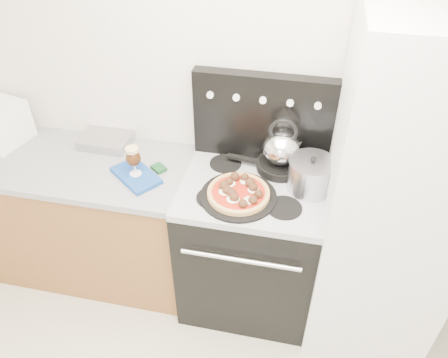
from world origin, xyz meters
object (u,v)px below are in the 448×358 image
(pizza_pan, at_px, (238,196))
(pizza, at_px, (239,192))
(skillet, at_px, (280,165))
(tea_kettle, at_px, (282,145))
(fridge, at_px, (392,201))
(stove_body, at_px, (250,246))
(beer_glass, at_px, (134,161))
(oven_mitt, at_px, (136,176))
(stock_pot, at_px, (311,176))
(base_cabinet, at_px, (81,218))

(pizza_pan, distance_m, pizza, 0.03)
(skillet, bearing_deg, tea_kettle, 0.00)
(fridge, relative_size, skillet, 7.38)
(stove_body, distance_m, beer_glass, 0.86)
(tea_kettle, bearing_deg, fridge, -18.77)
(beer_glass, relative_size, skillet, 0.68)
(tea_kettle, bearing_deg, beer_glass, -164.88)
(beer_glass, bearing_deg, oven_mitt, 0.00)
(pizza, xyz_separation_m, tea_kettle, (0.18, 0.28, 0.12))
(stock_pot, bearing_deg, oven_mitt, -175.44)
(base_cabinet, bearing_deg, skillet, 6.56)
(pizza_pan, bearing_deg, base_cabinet, 172.39)
(stove_body, bearing_deg, skillet, 53.54)
(beer_glass, xyz_separation_m, stock_pot, (0.93, 0.07, -0.01))
(fridge, xyz_separation_m, skillet, (-0.58, 0.19, -0.01))
(oven_mitt, distance_m, beer_glass, 0.10)
(pizza_pan, distance_m, skillet, 0.33)
(oven_mitt, xyz_separation_m, beer_glass, (0.00, 0.00, 0.10))
(stock_pot, bearing_deg, stove_body, -174.44)
(base_cabinet, bearing_deg, fridge, -1.59)
(oven_mitt, height_order, tea_kettle, tea_kettle)
(stove_body, height_order, tea_kettle, tea_kettle)
(fridge, bearing_deg, pizza_pan, -173.24)
(pizza, bearing_deg, skillet, 57.25)
(base_cabinet, bearing_deg, stove_body, -1.30)
(pizza, bearing_deg, fridge, 6.76)
(tea_kettle, bearing_deg, stove_body, -126.90)
(pizza, bearing_deg, pizza_pan, 0.00)
(beer_glass, bearing_deg, fridge, 0.90)
(pizza_pan, bearing_deg, stove_body, 63.21)
(pizza_pan, bearing_deg, tea_kettle, 57.25)
(pizza, bearing_deg, tea_kettle, 57.25)
(stove_body, height_order, fridge, fridge)
(pizza, relative_size, skillet, 1.24)
(base_cabinet, xyz_separation_m, stock_pot, (1.40, 0.00, 0.57))
(beer_glass, bearing_deg, stove_body, 4.11)
(fridge, height_order, beer_glass, fridge)
(stove_body, height_order, beer_glass, beer_glass)
(stove_body, bearing_deg, pizza_pan, -116.79)
(oven_mitt, height_order, stock_pot, stock_pot)
(skillet, bearing_deg, stove_body, -126.46)
(beer_glass, relative_size, stock_pot, 0.76)
(base_cabinet, xyz_separation_m, tea_kettle, (1.23, 0.14, 0.65))
(stock_pot, bearing_deg, pizza_pan, -157.69)
(pizza, height_order, stock_pot, stock_pot)
(stove_body, relative_size, pizza, 2.76)
(stove_body, height_order, pizza_pan, pizza_pan)
(skillet, height_order, tea_kettle, tea_kettle)
(oven_mitt, relative_size, pizza_pan, 0.73)
(fridge, xyz_separation_m, pizza, (-0.76, -0.09, 0.01))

